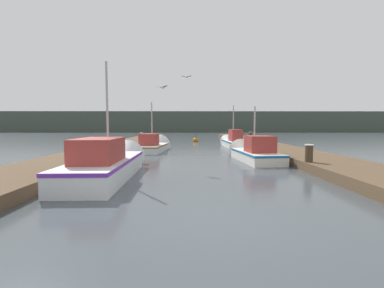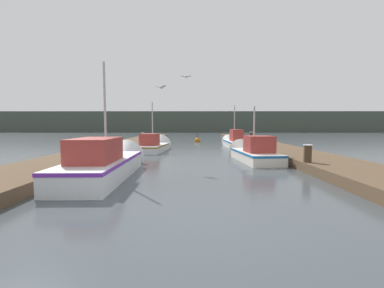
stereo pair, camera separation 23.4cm
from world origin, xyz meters
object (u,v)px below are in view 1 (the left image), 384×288
(mooring_piling_3, at_px, (250,140))
(channel_buoy, at_px, (196,140))
(fishing_boat_2, at_px, (154,146))
(mooring_piling_1, at_px, (141,140))
(mooring_piling_0, at_px, (309,158))
(seagull_1, at_px, (162,87))
(mooring_piling_2, at_px, (74,160))
(fishing_boat_0, at_px, (110,162))
(fishing_boat_1, at_px, (253,152))
(fishing_boat_3, at_px, (233,142))
(seagull_lead, at_px, (187,77))

(mooring_piling_3, relative_size, channel_buoy, 1.20)
(fishing_boat_2, xyz_separation_m, mooring_piling_1, (-1.35, 2.50, 0.27))
(mooring_piling_1, bearing_deg, mooring_piling_0, -51.15)
(mooring_piling_0, height_order, seagull_1, seagull_1)
(fishing_boat_2, bearing_deg, mooring_piling_1, 123.83)
(mooring_piling_3, bearing_deg, mooring_piling_2, -129.10)
(channel_buoy, bearing_deg, mooring_piling_3, -63.01)
(fishing_boat_0, bearing_deg, seagull_1, 53.12)
(fishing_boat_1, height_order, fishing_boat_2, fishing_boat_2)
(fishing_boat_1, bearing_deg, mooring_piling_1, 128.83)
(mooring_piling_2, relative_size, mooring_piling_3, 0.92)
(fishing_boat_0, bearing_deg, mooring_piling_2, -163.97)
(fishing_boat_3, relative_size, mooring_piling_2, 4.67)
(fishing_boat_2, relative_size, mooring_piling_3, 3.87)
(fishing_boat_3, xyz_separation_m, mooring_piling_0, (1.12, -11.57, 0.11))
(channel_buoy, relative_size, seagull_lead, 1.97)
(fishing_boat_0, relative_size, fishing_boat_1, 1.28)
(mooring_piling_0, relative_size, channel_buoy, 0.99)
(mooring_piling_2, height_order, channel_buoy, mooring_piling_2)
(fishing_boat_0, bearing_deg, mooring_piling_0, 4.42)
(fishing_boat_1, relative_size, seagull_lead, 8.75)
(fishing_boat_3, bearing_deg, mooring_piling_1, -176.28)
(mooring_piling_2, distance_m, seagull_lead, 7.29)
(mooring_piling_0, xyz_separation_m, seagull_1, (-6.01, 1.60, 3.01))
(fishing_boat_1, relative_size, seagull_1, 9.56)
(mooring_piling_1, relative_size, mooring_piling_3, 0.94)
(fishing_boat_3, height_order, seagull_1, seagull_1)
(fishing_boat_3, bearing_deg, mooring_piling_3, -61.59)
(fishing_boat_0, relative_size, channel_buoy, 5.69)
(fishing_boat_3, xyz_separation_m, seagull_1, (-4.88, -9.97, 3.13))
(fishing_boat_2, height_order, mooring_piling_2, fishing_boat_2)
(fishing_boat_0, relative_size, seagull_1, 12.27)
(mooring_piling_2, bearing_deg, fishing_boat_1, 30.82)
(mooring_piling_2, height_order, mooring_piling_3, mooring_piling_3)
(mooring_piling_1, relative_size, seagull_1, 2.42)
(fishing_boat_3, relative_size, seagull_1, 11.02)
(fishing_boat_1, relative_size, fishing_boat_2, 0.96)
(fishing_boat_0, xyz_separation_m, fishing_boat_2, (0.32, 9.09, -0.13))
(fishing_boat_2, height_order, seagull_1, seagull_1)
(fishing_boat_1, height_order, mooring_piling_2, fishing_boat_1)
(mooring_piling_3, bearing_deg, seagull_lead, -128.91)
(fishing_boat_3, xyz_separation_m, mooring_piling_3, (1.07, -1.84, 0.23))
(mooring_piling_3, bearing_deg, fishing_boat_1, -102.05)
(mooring_piling_1, xyz_separation_m, seagull_1, (2.73, -9.24, 2.94))
(mooring_piling_1, height_order, channel_buoy, mooring_piling_1)
(fishing_boat_1, bearing_deg, seagull_1, -164.80)
(mooring_piling_0, bearing_deg, mooring_piling_2, -172.79)
(fishing_boat_3, bearing_deg, mooring_piling_0, -86.21)
(fishing_boat_3, bearing_deg, seagull_1, -117.86)
(seagull_lead, distance_m, seagull_1, 2.49)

